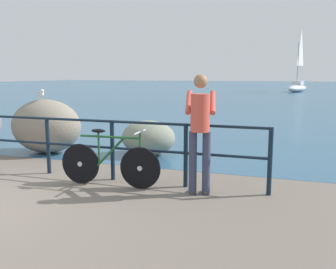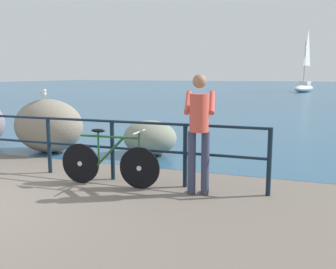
# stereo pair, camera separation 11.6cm
# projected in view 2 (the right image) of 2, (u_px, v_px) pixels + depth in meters

# --- Properties ---
(ground_plane) EXTENTS (120.00, 120.00, 0.10)m
(ground_plane) POSITION_uv_depth(u_px,v_px,m) (231.00, 103.00, 23.63)
(ground_plane) COLOR #6B6056
(sea_surface) EXTENTS (120.00, 90.00, 0.01)m
(sea_surface) POSITION_uv_depth(u_px,v_px,m) (270.00, 88.00, 49.54)
(sea_surface) COLOR #2D5675
(sea_surface) RESTS_ON ground_plane
(promenade_railing) EXTENTS (7.80, 0.07, 1.02)m
(promenade_railing) POSITION_uv_depth(u_px,v_px,m) (49.00, 139.00, 6.77)
(promenade_railing) COLOR black
(promenade_railing) RESTS_ON ground_plane
(bicycle) EXTENTS (1.70, 0.48, 0.92)m
(bicycle) POSITION_uv_depth(u_px,v_px,m) (109.00, 162.00, 6.01)
(bicycle) COLOR black
(bicycle) RESTS_ON ground_plane
(person_at_railing) EXTENTS (0.54, 0.67, 1.78)m
(person_at_railing) POSITION_uv_depth(u_px,v_px,m) (199.00, 129.00, 5.49)
(person_at_railing) COLOR #333851
(person_at_railing) RESTS_ON ground_plane
(breakwater_boulder_main) EXTENTS (1.67, 1.20, 1.22)m
(breakwater_boulder_main) POSITION_uv_depth(u_px,v_px,m) (49.00, 126.00, 8.59)
(breakwater_boulder_main) COLOR gray
(breakwater_boulder_main) RESTS_ON ground
(breakwater_boulder_right) EXTENTS (1.21, 1.02, 0.77)m
(breakwater_boulder_right) POSITION_uv_depth(u_px,v_px,m) (150.00, 138.00, 8.34)
(breakwater_boulder_right) COLOR gray
(breakwater_boulder_right) RESTS_ON ground
(seagull) EXTENTS (0.30, 0.27, 0.23)m
(seagull) POSITION_uv_depth(u_px,v_px,m) (44.00, 93.00, 8.38)
(seagull) COLOR gold
(seagull) RESTS_ON breakwater_boulder_main
(sailboat) EXTENTS (2.49, 4.59, 6.16)m
(sailboat) POSITION_uv_depth(u_px,v_px,m) (304.00, 85.00, 37.48)
(sailboat) COLOR white
(sailboat) RESTS_ON sea_surface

